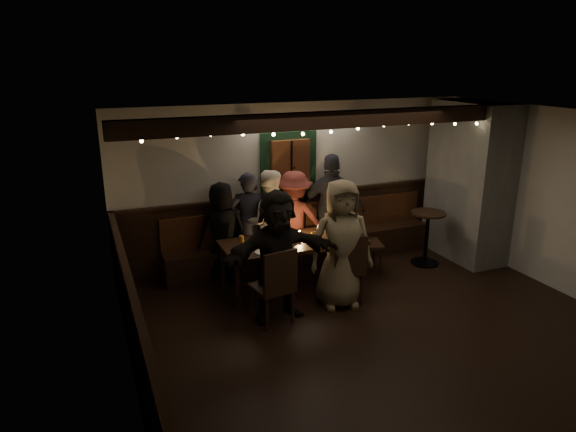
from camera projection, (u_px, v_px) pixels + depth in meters
name	position (u px, v px, depth m)	size (l,w,h in m)	color
room	(390.00, 206.00, 7.90)	(6.02, 5.01, 2.62)	black
dining_table	(293.00, 245.00, 7.42)	(2.06, 0.88, 0.89)	black
chair_near_left	(276.00, 283.00, 6.40)	(0.53, 0.53, 1.03)	black
chair_near_right	(348.00, 265.00, 6.96)	(0.54, 0.54, 1.01)	black
chair_end	(361.00, 238.00, 8.00)	(0.56, 0.56, 1.01)	black
high_top	(427.00, 231.00, 8.33)	(0.56, 0.56, 0.88)	black
person_a	(222.00, 231.00, 7.74)	(0.74, 0.48, 1.51)	black
person_b	(248.00, 224.00, 7.88)	(0.60, 0.39, 1.64)	#24242E
person_c	(268.00, 222.00, 7.92)	(0.80, 0.63, 1.65)	silver
person_d	(294.00, 220.00, 8.16)	(1.02, 0.59, 1.58)	maroon
person_e	(332.00, 210.00, 8.29)	(1.07, 0.44, 1.82)	#26282F
person_f	(278.00, 255.00, 6.52)	(1.59, 0.51, 1.71)	black
person_g	(341.00, 244.00, 6.84)	(0.86, 0.56, 1.77)	#897653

